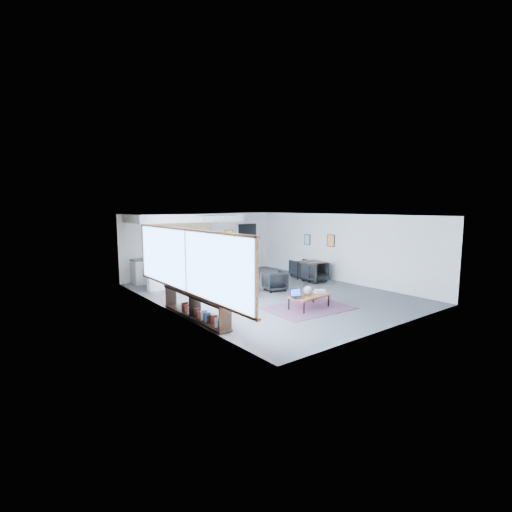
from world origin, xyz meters
TOP-DOWN VIEW (x-y plane):
  - room at (0.00, 0.00)m, footprint 7.02×9.02m
  - window at (-3.46, -0.90)m, footprint 0.10×5.95m
  - console at (-3.30, -1.05)m, footprint 0.35×3.00m
  - kitchenette at (-1.20, 3.71)m, footprint 4.20×1.96m
  - doorway at (2.30, 4.42)m, footprint 1.10×0.12m
  - track_light at (-0.59, 2.20)m, footprint 1.60×0.07m
  - wall_art_lower at (3.47, 0.40)m, footprint 0.03×0.38m
  - wall_art_upper at (3.47, 1.70)m, footprint 0.03×0.34m
  - kilim_rug at (-0.27, -2.11)m, footprint 2.48×1.79m
  - coffee_table at (-0.27, -2.11)m, footprint 1.25×0.76m
  - laptop at (-0.73, -2.08)m, footprint 0.38×0.34m
  - ceramic_pot at (-0.27, -2.07)m, footprint 0.27×0.27m
  - book_stack at (0.18, -2.11)m, footprint 0.36×0.32m
  - coaster at (-0.14, -2.31)m, footprint 0.12×0.12m
  - armchair_left at (-1.24, 0.42)m, footprint 0.85×0.81m
  - armchair_right at (0.42, 0.21)m, footprint 0.86×0.83m
  - floor_lamp at (-0.44, 1.72)m, footprint 0.52×0.52m
  - dining_table at (2.73, 0.68)m, footprint 1.02×1.02m
  - dining_chair_near at (2.65, 0.43)m, footprint 0.73×0.69m
  - dining_chair_far at (3.00, 1.55)m, footprint 0.71×0.67m
  - microwave at (-0.53, 4.15)m, footprint 0.54×0.32m

SIDE VIEW (x-z plane):
  - kilim_rug at x=-0.27m, z-range 0.00..0.01m
  - console at x=-3.30m, z-range -0.07..0.73m
  - dining_chair_far at x=3.00m, z-range 0.00..0.66m
  - dining_chair_near at x=2.65m, z-range 0.00..0.72m
  - coffee_table at x=-0.27m, z-range 0.17..0.55m
  - armchair_right at x=0.42m, z-range 0.00..0.74m
  - armchair_left at x=-1.24m, z-range 0.00..0.77m
  - coaster at x=-0.14m, z-range 0.39..0.40m
  - book_stack at x=0.18m, z-range 0.39..0.48m
  - laptop at x=-0.73m, z-range 0.34..0.57m
  - ceramic_pot at x=-0.27m, z-range 0.39..0.66m
  - dining_table at x=2.73m, z-range 0.31..1.06m
  - doorway at x=2.30m, z-range 0.00..2.15m
  - microwave at x=-0.53m, z-range 0.93..1.29m
  - room at x=0.00m, z-range -0.01..2.61m
  - kitchenette at x=-1.20m, z-range 0.08..2.68m
  - floor_lamp at x=-0.44m, z-range 0.61..2.27m
  - window at x=-3.46m, z-range 0.63..2.29m
  - wall_art_upper at x=3.47m, z-range 1.28..1.72m
  - wall_art_lower at x=3.47m, z-range 1.31..1.79m
  - track_light at x=-0.59m, z-range 2.45..2.60m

